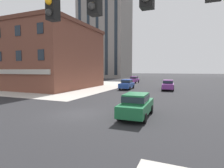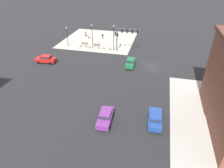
{
  "view_description": "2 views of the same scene",
  "coord_description": "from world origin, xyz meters",
  "px_view_note": "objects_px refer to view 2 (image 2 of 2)",
  "views": [
    {
      "loc": [
        7.46,
        -11.44,
        3.34
      ],
      "look_at": [
        0.39,
        5.75,
        1.87
      ],
      "focal_mm": 28.86,
      "sensor_mm": 36.0,
      "label": 1
    },
    {
      "loc": [
        -1.19,
        39.93,
        18.97
      ],
      "look_at": [
        5.69,
        11.78,
        1.65
      ],
      "focal_mm": 32.23,
      "sensor_mm": 36.0,
      "label": 2
    }
  ],
  "objects_px": {
    "traffic_signal_main": "(123,35)",
    "car_main_southbound_near": "(131,62)",
    "bench_near_signal": "(97,45)",
    "street_lamp_corner_near": "(114,35)",
    "bollard_sphere_curb_a": "(110,49)",
    "bollard_sphere_curb_b": "(104,48)",
    "bollard_sphere_curb_c": "(98,47)",
    "bench_mid_block": "(84,43)",
    "street_lamp_corner_far": "(67,34)",
    "car_cross_eastbound": "(46,59)",
    "bollard_sphere_curb_d": "(89,47)",
    "bollard_sphere_curb_f": "(81,46)",
    "pedestrian_walking_east": "(86,33)",
    "street_lamp_mid_sidewalk": "(92,34)",
    "car_main_northbound_far": "(105,116)",
    "pedestrian_at_curb": "(89,35)",
    "bollard_sphere_curb_e": "(86,46)",
    "car_main_northbound_near": "(155,118)",
    "pedestrian_near_bench": "(103,36)"
  },
  "relations": [
    {
      "from": "car_main_northbound_near",
      "to": "bollard_sphere_curb_c",
      "type": "bearing_deg",
      "value": -58.08
    },
    {
      "from": "bollard_sphere_curb_e",
      "to": "street_lamp_mid_sidewalk",
      "type": "relative_size",
      "value": 0.1
    },
    {
      "from": "bollard_sphere_curb_e",
      "to": "pedestrian_at_curb",
      "type": "relative_size",
      "value": 0.35
    },
    {
      "from": "street_lamp_mid_sidewalk",
      "to": "car_cross_eastbound",
      "type": "height_order",
      "value": "street_lamp_mid_sidewalk"
    },
    {
      "from": "bollard_sphere_curb_b",
      "to": "street_lamp_mid_sidewalk",
      "type": "bearing_deg",
      "value": 9.31
    },
    {
      "from": "bollard_sphere_curb_c",
      "to": "car_main_northbound_far",
      "type": "relative_size",
      "value": 0.13
    },
    {
      "from": "street_lamp_mid_sidewalk",
      "to": "bollard_sphere_curb_f",
      "type": "bearing_deg",
      "value": -7.65
    },
    {
      "from": "car_main_northbound_near",
      "to": "car_main_southbound_near",
      "type": "height_order",
      "value": "same"
    },
    {
      "from": "bollard_sphere_curb_d",
      "to": "bollard_sphere_curb_f",
      "type": "xyz_separation_m",
      "value": [
        2.63,
        -0.39,
        0.0
      ]
    },
    {
      "from": "bollard_sphere_curb_b",
      "to": "street_lamp_corner_far",
      "type": "height_order",
      "value": "street_lamp_corner_far"
    },
    {
      "from": "car_main_southbound_near",
      "to": "bench_mid_block",
      "type": "bearing_deg",
      "value": -36.34
    },
    {
      "from": "pedestrian_near_bench",
      "to": "car_cross_eastbound",
      "type": "distance_m",
      "value": 20.31
    },
    {
      "from": "pedestrian_walking_east",
      "to": "street_lamp_mid_sidewalk",
      "type": "distance_m",
      "value": 11.04
    },
    {
      "from": "bench_near_signal",
      "to": "street_lamp_corner_near",
      "type": "relative_size",
      "value": 0.29
    },
    {
      "from": "street_lamp_corner_far",
      "to": "car_cross_eastbound",
      "type": "relative_size",
      "value": 1.13
    },
    {
      "from": "car_main_northbound_near",
      "to": "traffic_signal_main",
      "type": "bearing_deg",
      "value": -69.24
    },
    {
      "from": "street_lamp_corner_far",
      "to": "car_main_northbound_far",
      "type": "xyz_separation_m",
      "value": [
        -17.67,
        26.68,
        -2.3
      ]
    },
    {
      "from": "bollard_sphere_curb_d",
      "to": "bench_mid_block",
      "type": "xyz_separation_m",
      "value": [
        2.27,
        -2.37,
        0.02
      ]
    },
    {
      "from": "bollard_sphere_curb_b",
      "to": "street_lamp_corner_far",
      "type": "distance_m",
      "value": 10.16
    },
    {
      "from": "pedestrian_at_curb",
      "to": "car_cross_eastbound",
      "type": "bearing_deg",
      "value": 79.1
    },
    {
      "from": "bollard_sphere_curb_a",
      "to": "pedestrian_walking_east",
      "type": "height_order",
      "value": "pedestrian_walking_east"
    },
    {
      "from": "bollard_sphere_curb_f",
      "to": "bollard_sphere_curb_a",
      "type": "bearing_deg",
      "value": 177.7
    },
    {
      "from": "traffic_signal_main",
      "to": "car_main_southbound_near",
      "type": "bearing_deg",
      "value": 112.8
    },
    {
      "from": "bollard_sphere_curb_e",
      "to": "bench_near_signal",
      "type": "relative_size",
      "value": 0.33
    },
    {
      "from": "bollard_sphere_curb_a",
      "to": "bollard_sphere_curb_b",
      "type": "distance_m",
      "value": 1.8
    },
    {
      "from": "bollard_sphere_curb_d",
      "to": "bench_mid_block",
      "type": "distance_m",
      "value": 3.28
    },
    {
      "from": "bollard_sphere_curb_e",
      "to": "car_main_southbound_near",
      "type": "relative_size",
      "value": 0.14
    },
    {
      "from": "bench_mid_block",
      "to": "bollard_sphere_curb_b",
      "type": "bearing_deg",
      "value": 161.58
    },
    {
      "from": "bollard_sphere_curb_c",
      "to": "street_lamp_mid_sidewalk",
      "type": "distance_m",
      "value": 3.79
    },
    {
      "from": "car_main_southbound_near",
      "to": "bollard_sphere_curb_e",
      "type": "bearing_deg",
      "value": -33.29
    },
    {
      "from": "car_cross_eastbound",
      "to": "street_lamp_corner_near",
      "type": "bearing_deg",
      "value": -139.24
    },
    {
      "from": "pedestrian_at_curb",
      "to": "car_main_southbound_near",
      "type": "height_order",
      "value": "pedestrian_at_curb"
    },
    {
      "from": "bollard_sphere_curb_a",
      "to": "bollard_sphere_curb_d",
      "type": "bearing_deg",
      "value": 0.69
    },
    {
      "from": "bollard_sphere_curb_a",
      "to": "street_lamp_mid_sidewalk",
      "type": "relative_size",
      "value": 0.1
    },
    {
      "from": "bollard_sphere_curb_d",
      "to": "street_lamp_corner_near",
      "type": "height_order",
      "value": "street_lamp_corner_near"
    },
    {
      "from": "bollard_sphere_curb_f",
      "to": "car_main_northbound_far",
      "type": "distance_m",
      "value": 30.65
    },
    {
      "from": "bollard_sphere_curb_a",
      "to": "traffic_signal_main",
      "type": "bearing_deg",
      "value": 176.19
    },
    {
      "from": "bollard_sphere_curb_b",
      "to": "street_lamp_corner_near",
      "type": "distance_m",
      "value": 4.5
    },
    {
      "from": "bollard_sphere_curb_c",
      "to": "bollard_sphere_curb_e",
      "type": "height_order",
      "value": "same"
    },
    {
      "from": "pedestrian_near_bench",
      "to": "car_main_southbound_near",
      "type": "xyz_separation_m",
      "value": [
        -10.86,
        16.13,
        -0.05
      ]
    },
    {
      "from": "bollard_sphere_curb_e",
      "to": "car_main_southbound_near",
      "type": "bearing_deg",
      "value": 146.71
    },
    {
      "from": "bollard_sphere_curb_c",
      "to": "bench_mid_block",
      "type": "relative_size",
      "value": 0.33
    },
    {
      "from": "pedestrian_near_bench",
      "to": "car_main_northbound_near",
      "type": "bearing_deg",
      "value": 117.09
    },
    {
      "from": "car_main_northbound_near",
      "to": "pedestrian_walking_east",
      "type": "bearing_deg",
      "value": -56.67
    },
    {
      "from": "bollard_sphere_curb_b",
      "to": "pedestrian_at_curb",
      "type": "bearing_deg",
      "value": -47.2
    },
    {
      "from": "bollard_sphere_curb_c",
      "to": "bench_near_signal",
      "type": "height_order",
      "value": "bollard_sphere_curb_c"
    },
    {
      "from": "bollard_sphere_curb_b",
      "to": "pedestrian_at_curb",
      "type": "height_order",
      "value": "pedestrian_at_curb"
    },
    {
      "from": "pedestrian_walking_east",
      "to": "car_main_northbound_far",
      "type": "height_order",
      "value": "car_main_northbound_far"
    },
    {
      "from": "bollard_sphere_curb_f",
      "to": "street_lamp_corner_far",
      "type": "xyz_separation_m",
      "value": [
        3.35,
        0.41,
        2.92
      ]
    },
    {
      "from": "traffic_signal_main",
      "to": "bollard_sphere_curb_f",
      "type": "relative_size",
      "value": 10.34
    }
  ]
}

